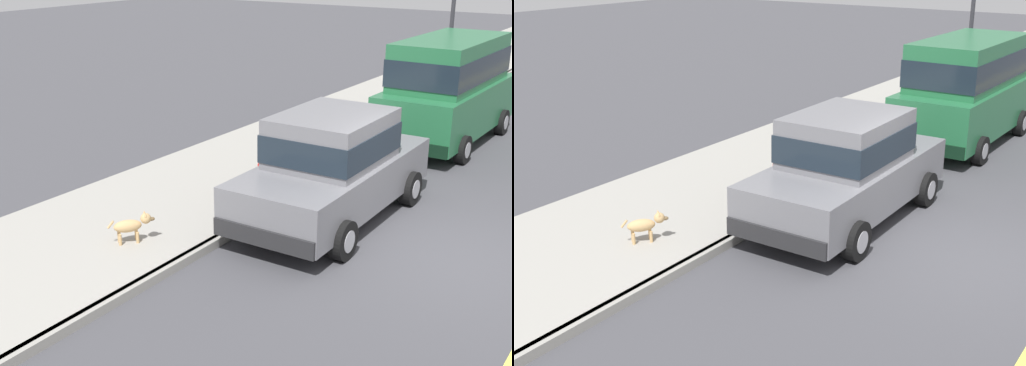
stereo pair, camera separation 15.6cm
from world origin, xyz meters
TOP-DOWN VIEW (x-y plane):
  - ground_plane at (0.00, 0.00)m, footprint 80.00×80.00m
  - curb at (-3.20, 0.00)m, footprint 0.16×64.00m
  - sidewalk at (-5.00, 0.00)m, footprint 3.60×64.00m
  - car_grey_sedan at (-2.19, 0.39)m, footprint 2.06×4.61m
  - car_green_van at (-2.20, 6.35)m, footprint 2.20×4.93m
  - dog_tan at (-4.19, -2.50)m, footprint 0.50×0.63m
  - fire_hydrant at (-3.65, 0.40)m, footprint 0.34×0.24m
  - street_lamp at (-3.55, 10.31)m, footprint 0.36×0.36m

SIDE VIEW (x-z plane):
  - ground_plane at x=0.00m, z-range 0.00..0.00m
  - curb at x=-3.20m, z-range 0.00..0.14m
  - sidewalk at x=-5.00m, z-range 0.00..0.14m
  - dog_tan at x=-4.19m, z-range 0.18..0.67m
  - fire_hydrant at x=-3.65m, z-range 0.11..0.84m
  - car_grey_sedan at x=-2.19m, z-range 0.02..1.94m
  - car_green_van at x=-2.20m, z-range 0.13..2.65m
  - street_lamp at x=-3.55m, z-range 0.70..5.12m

